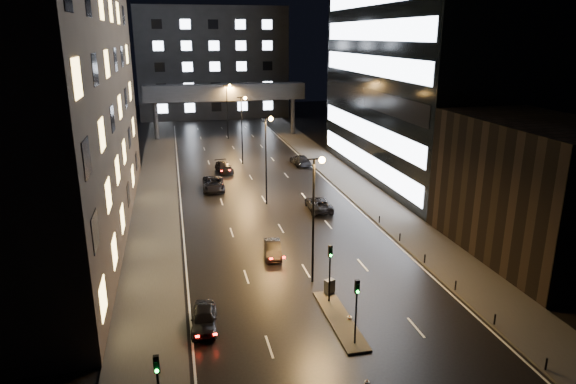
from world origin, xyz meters
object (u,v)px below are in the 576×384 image
car_away_b (273,249)px  utility_cabinet (330,286)px  car_away_c (213,184)px  car_toward_a (319,204)px  car_away_a (204,318)px  car_toward_b (300,160)px  car_away_d (224,167)px

car_away_b → utility_cabinet: 8.36m
car_away_c → car_toward_a: 14.98m
car_away_a → car_toward_b: car_toward_b is taller
car_away_c → car_toward_a: car_away_c is taller
car_toward_a → car_away_b: bearing=58.8°
car_away_a → car_away_c: bearing=89.2°
car_away_b → car_away_c: car_away_c is taller
car_toward_b → utility_cabinet: size_ratio=4.95×
car_away_b → car_away_c: bearing=106.4°
car_away_d → utility_cabinet: size_ratio=4.57×
car_toward_a → car_toward_b: (3.03, 20.61, 0.04)m
car_away_c → car_toward_b: 17.21m
car_toward_a → car_toward_b: size_ratio=0.99×
car_away_a → utility_cabinet: size_ratio=3.90×
car_away_d → car_toward_a: size_ratio=0.93×
car_away_a → car_toward_a: size_ratio=0.80×
car_away_a → utility_cabinet: (9.52, 2.57, -0.03)m
car_away_c → utility_cabinet: car_away_c is taller
utility_cabinet → car_away_b: bearing=85.6°
car_away_a → car_away_d: 40.94m
car_toward_a → car_away_a: bearing=59.3°
car_away_a → utility_cabinet: bearing=20.2°
car_away_d → car_toward_a: car_toward_a is taller
car_away_d → car_toward_b: bearing=0.9°
car_away_c → car_toward_a: size_ratio=1.10×
utility_cabinet → car_away_a: bearing=171.1°
car_toward_b → utility_cabinet: bearing=75.4°
car_away_b → car_away_d: car_away_d is taller
car_away_b → car_toward_a: car_toward_a is taller
car_away_b → car_toward_a: (7.41, 11.09, 0.07)m
car_toward_b → car_away_c: bearing=32.9°
utility_cabinet → car_away_c: bearing=77.9°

